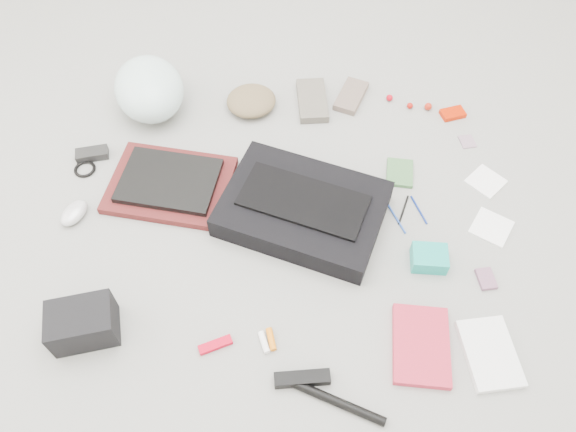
{
  "coord_description": "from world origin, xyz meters",
  "views": [
    {
      "loc": [
        0.03,
        -1.02,
        1.53
      ],
      "look_at": [
        0.0,
        0.0,
        0.05
      ],
      "focal_mm": 35.0,
      "sensor_mm": 36.0,
      "label": 1
    }
  ],
  "objects_px": {
    "accordion_wallet": "(429,258)",
    "laptop": "(169,180)",
    "book_red": "(421,345)",
    "camera_bag": "(83,324)",
    "messenger_bag": "(303,209)",
    "bike_helmet": "(149,89)"
  },
  "relations": [
    {
      "from": "accordion_wallet",
      "to": "laptop",
      "type": "bearing_deg",
      "value": 164.9
    },
    {
      "from": "book_red",
      "to": "accordion_wallet",
      "type": "height_order",
      "value": "accordion_wallet"
    },
    {
      "from": "camera_bag",
      "to": "accordion_wallet",
      "type": "relative_size",
      "value": 1.67
    },
    {
      "from": "messenger_bag",
      "to": "bike_helmet",
      "type": "relative_size",
      "value": 1.62
    },
    {
      "from": "book_red",
      "to": "laptop",
      "type": "bearing_deg",
      "value": 149.5
    },
    {
      "from": "bike_helmet",
      "to": "accordion_wallet",
      "type": "bearing_deg",
      "value": -54.5
    },
    {
      "from": "camera_bag",
      "to": "book_red",
      "type": "xyz_separation_m",
      "value": [
        0.96,
        -0.02,
        -0.05
      ]
    },
    {
      "from": "camera_bag",
      "to": "book_red",
      "type": "bearing_deg",
      "value": -15.2
    },
    {
      "from": "laptop",
      "to": "bike_helmet",
      "type": "height_order",
      "value": "bike_helmet"
    },
    {
      "from": "camera_bag",
      "to": "book_red",
      "type": "distance_m",
      "value": 0.96
    },
    {
      "from": "book_red",
      "to": "accordion_wallet",
      "type": "bearing_deg",
      "value": 83.69
    },
    {
      "from": "messenger_bag",
      "to": "accordion_wallet",
      "type": "bearing_deg",
      "value": -3.33
    },
    {
      "from": "camera_bag",
      "to": "accordion_wallet",
      "type": "distance_m",
      "value": 1.04
    },
    {
      "from": "messenger_bag",
      "to": "book_red",
      "type": "height_order",
      "value": "messenger_bag"
    },
    {
      "from": "messenger_bag",
      "to": "camera_bag",
      "type": "distance_m",
      "value": 0.75
    },
    {
      "from": "messenger_bag",
      "to": "book_red",
      "type": "relative_size",
      "value": 2.15
    },
    {
      "from": "book_red",
      "to": "messenger_bag",
      "type": "bearing_deg",
      "value": 131.85
    },
    {
      "from": "bike_helmet",
      "to": "accordion_wallet",
      "type": "relative_size",
      "value": 2.9
    },
    {
      "from": "bike_helmet",
      "to": "laptop",
      "type": "bearing_deg",
      "value": -92.83
    },
    {
      "from": "accordion_wallet",
      "to": "bike_helmet",
      "type": "bearing_deg",
      "value": 148.68
    },
    {
      "from": "camera_bag",
      "to": "laptop",
      "type": "bearing_deg",
      "value": 59.17
    },
    {
      "from": "laptop",
      "to": "messenger_bag",
      "type": "bearing_deg",
      "value": -4.52
    }
  ]
}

